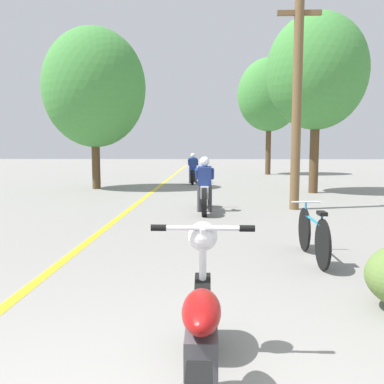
{
  "coord_description": "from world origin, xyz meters",
  "views": [
    {
      "loc": [
        0.34,
        -1.75,
        1.58
      ],
      "look_at": [
        0.09,
        4.63,
        0.9
      ],
      "focal_mm": 38.0,
      "sensor_mm": 36.0,
      "label": 1
    }
  ],
  "objects_px": {
    "motorcycle_foreground": "(202,334)",
    "bicycle_parked": "(313,235)",
    "motorcycle_rider_lead": "(205,191)",
    "utility_pole": "(297,98)",
    "motorcycle_rider_far": "(193,172)",
    "roadside_tree_right_near": "(317,72)",
    "roadside_tree_right_far": "(269,95)",
    "roadside_tree_left": "(94,88)"
  },
  "relations": [
    {
      "from": "roadside_tree_left",
      "to": "motorcycle_rider_far",
      "type": "xyz_separation_m",
      "value": [
        3.72,
        2.77,
        -3.39
      ]
    },
    {
      "from": "roadside_tree_right_near",
      "to": "motorcycle_rider_lead",
      "type": "height_order",
      "value": "roadside_tree_right_near"
    },
    {
      "from": "bicycle_parked",
      "to": "motorcycle_foreground",
      "type": "bearing_deg",
      "value": -114.87
    },
    {
      "from": "motorcycle_foreground",
      "to": "roadside_tree_right_near",
      "type": "bearing_deg",
      "value": 72.64
    },
    {
      "from": "utility_pole",
      "to": "motorcycle_rider_lead",
      "type": "xyz_separation_m",
      "value": [
        -2.34,
        -0.48,
        -2.33
      ]
    },
    {
      "from": "roadside_tree_right_far",
      "to": "roadside_tree_left",
      "type": "bearing_deg",
      "value": -131.19
    },
    {
      "from": "roadside_tree_right_far",
      "to": "bicycle_parked",
      "type": "height_order",
      "value": "roadside_tree_right_far"
    },
    {
      "from": "roadside_tree_right_near",
      "to": "motorcycle_rider_far",
      "type": "bearing_deg",
      "value": 138.49
    },
    {
      "from": "roadside_tree_left",
      "to": "motorcycle_foreground",
      "type": "bearing_deg",
      "value": -71.98
    },
    {
      "from": "roadside_tree_right_near",
      "to": "bicycle_parked",
      "type": "relative_size",
      "value": 3.73
    },
    {
      "from": "utility_pole",
      "to": "roadside_tree_right_far",
      "type": "xyz_separation_m",
      "value": [
        1.43,
        14.48,
        1.94
      ]
    },
    {
      "from": "roadside_tree_right_far",
      "to": "motorcycle_rider_lead",
      "type": "relative_size",
      "value": 3.34
    },
    {
      "from": "roadside_tree_right_near",
      "to": "bicycle_parked",
      "type": "height_order",
      "value": "roadside_tree_right_near"
    },
    {
      "from": "roadside_tree_right_near",
      "to": "motorcycle_foreground",
      "type": "distance_m",
      "value": 13.37
    },
    {
      "from": "motorcycle_foreground",
      "to": "motorcycle_rider_lead",
      "type": "height_order",
      "value": "motorcycle_rider_lead"
    },
    {
      "from": "utility_pole",
      "to": "roadside_tree_left",
      "type": "xyz_separation_m",
      "value": [
        -6.67,
        5.23,
        1.05
      ]
    },
    {
      "from": "bicycle_parked",
      "to": "utility_pole",
      "type": "bearing_deg",
      "value": 81.1
    },
    {
      "from": "motorcycle_foreground",
      "to": "bicycle_parked",
      "type": "xyz_separation_m",
      "value": [
        1.54,
        3.32,
        -0.06
      ]
    },
    {
      "from": "utility_pole",
      "to": "motorcycle_rider_lead",
      "type": "height_order",
      "value": "utility_pole"
    },
    {
      "from": "motorcycle_rider_lead",
      "to": "bicycle_parked",
      "type": "distance_m",
      "value": 4.67
    },
    {
      "from": "utility_pole",
      "to": "motorcycle_rider_lead",
      "type": "distance_m",
      "value": 3.34
    },
    {
      "from": "motorcycle_foreground",
      "to": "motorcycle_rider_far",
      "type": "relative_size",
      "value": 0.92
    },
    {
      "from": "roadside_tree_right_far",
      "to": "motorcycle_rider_far",
      "type": "height_order",
      "value": "roadside_tree_right_far"
    },
    {
      "from": "motorcycle_rider_lead",
      "to": "utility_pole",
      "type": "bearing_deg",
      "value": 11.53
    },
    {
      "from": "motorcycle_foreground",
      "to": "bicycle_parked",
      "type": "height_order",
      "value": "motorcycle_foreground"
    },
    {
      "from": "utility_pole",
      "to": "bicycle_parked",
      "type": "xyz_separation_m",
      "value": [
        -0.76,
        -4.87,
        -2.5
      ]
    },
    {
      "from": "motorcycle_rider_lead",
      "to": "motorcycle_rider_far",
      "type": "xyz_separation_m",
      "value": [
        -0.6,
        8.47,
        -0.01
      ]
    },
    {
      "from": "roadside_tree_left",
      "to": "bicycle_parked",
      "type": "relative_size",
      "value": 3.69
    },
    {
      "from": "roadside_tree_left",
      "to": "bicycle_parked",
      "type": "distance_m",
      "value": 12.22
    },
    {
      "from": "roadside_tree_right_near",
      "to": "motorcycle_foreground",
      "type": "relative_size",
      "value": 3.17
    },
    {
      "from": "bicycle_parked",
      "to": "roadside_tree_right_far",
      "type": "bearing_deg",
      "value": 83.54
    },
    {
      "from": "roadside_tree_right_near",
      "to": "motorcycle_rider_far",
      "type": "height_order",
      "value": "roadside_tree_right_near"
    },
    {
      "from": "motorcycle_foreground",
      "to": "motorcycle_rider_far",
      "type": "xyz_separation_m",
      "value": [
        -0.64,
        16.18,
        0.1
      ]
    },
    {
      "from": "motorcycle_foreground",
      "to": "motorcycle_rider_far",
      "type": "distance_m",
      "value": 16.2
    },
    {
      "from": "utility_pole",
      "to": "motorcycle_rider_far",
      "type": "height_order",
      "value": "utility_pole"
    },
    {
      "from": "motorcycle_rider_lead",
      "to": "roadside_tree_right_near",
      "type": "bearing_deg",
      "value": 49.47
    },
    {
      "from": "motorcycle_rider_lead",
      "to": "roadside_tree_right_far",
      "type": "bearing_deg",
      "value": 75.85
    },
    {
      "from": "roadside_tree_right_far",
      "to": "motorcycle_rider_far",
      "type": "xyz_separation_m",
      "value": [
        -4.37,
        -6.48,
        -4.28
      ]
    },
    {
      "from": "utility_pole",
      "to": "roadside_tree_left",
      "type": "height_order",
      "value": "roadside_tree_left"
    },
    {
      "from": "utility_pole",
      "to": "bicycle_parked",
      "type": "distance_m",
      "value": 5.52
    },
    {
      "from": "motorcycle_rider_lead",
      "to": "bicycle_parked",
      "type": "relative_size",
      "value": 1.25
    },
    {
      "from": "roadside_tree_left",
      "to": "roadside_tree_right_near",
      "type": "bearing_deg",
      "value": -8.22
    }
  ]
}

